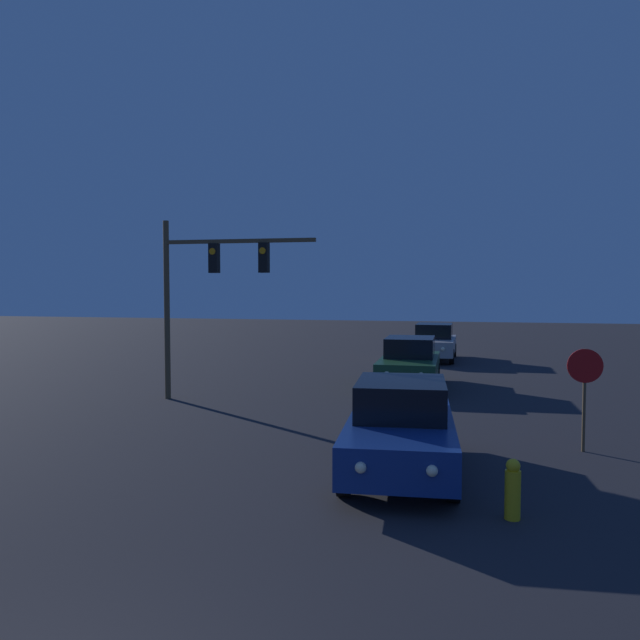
{
  "coord_description": "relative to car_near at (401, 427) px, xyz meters",
  "views": [
    {
      "loc": [
        3.4,
        -3.86,
        3.54
      ],
      "look_at": [
        0.0,
        10.95,
        2.72
      ],
      "focal_mm": 35.0,
      "sensor_mm": 36.0,
      "label": 1
    }
  ],
  "objects": [
    {
      "name": "car_near",
      "position": [
        0.0,
        0.0,
        0.0
      ],
      "size": [
        2.27,
        4.89,
        1.74
      ],
      "rotation": [
        0.0,
        0.0,
        3.21
      ],
      "color": "navy",
      "rests_on": "ground_plane"
    },
    {
      "name": "car_mid",
      "position": [
        -0.68,
        10.24,
        0.0
      ],
      "size": [
        2.05,
        4.81,
        1.74
      ],
      "rotation": [
        0.0,
        0.0,
        3.15
      ],
      "color": "#1E4728",
      "rests_on": "ground_plane"
    },
    {
      "name": "car_far",
      "position": [
        -0.21,
        18.63,
        0.0
      ],
      "size": [
        2.08,
        4.83,
        1.74
      ],
      "rotation": [
        0.0,
        0.0,
        3.12
      ],
      "color": "#99999E",
      "rests_on": "ground_plane"
    },
    {
      "name": "traffic_signal_mast",
      "position": [
        -6.62,
        6.18,
        2.89
      ],
      "size": [
        4.88,
        0.3,
        5.58
      ],
      "color": "brown",
      "rests_on": "ground_plane"
    },
    {
      "name": "stop_sign",
      "position": [
        3.67,
        2.35,
        0.69
      ],
      "size": [
        0.73,
        0.07,
        2.21
      ],
      "color": "brown",
      "rests_on": "ground_plane"
    },
    {
      "name": "fire_hydrant",
      "position": [
        1.89,
        -2.03,
        -0.4
      ],
      "size": [
        0.24,
        0.24,
        0.93
      ],
      "color": "gold",
      "rests_on": "ground_plane"
    }
  ]
}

